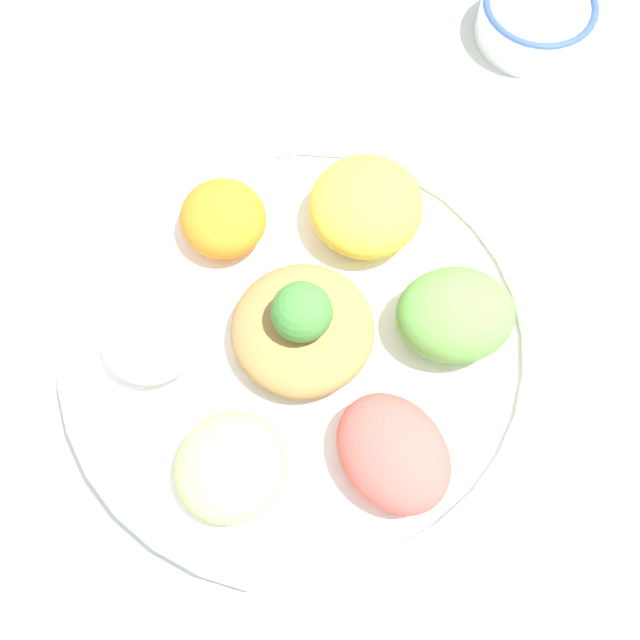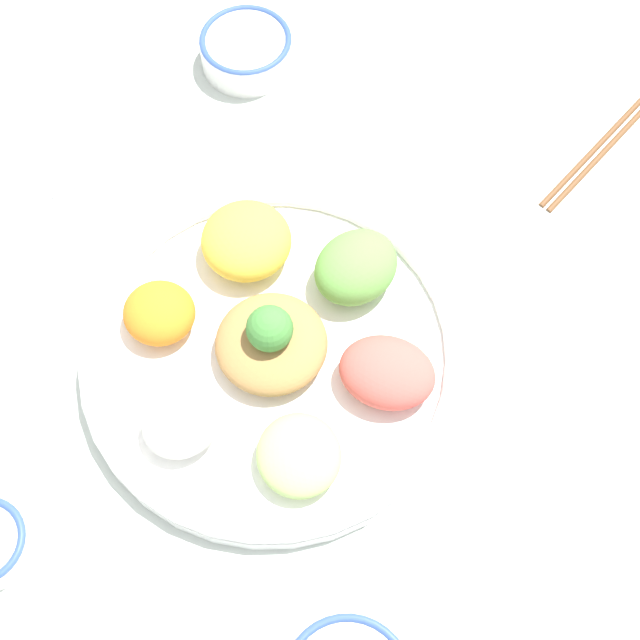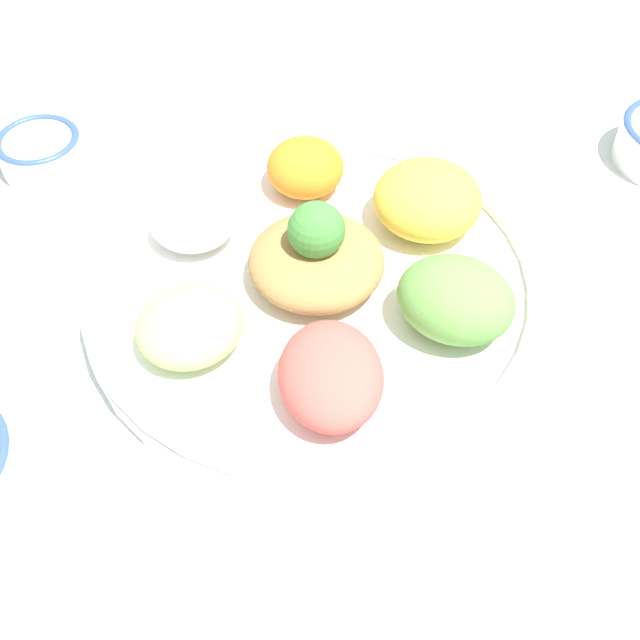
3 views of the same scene
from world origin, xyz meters
TOP-DOWN VIEW (x-y plane):
  - ground_plane at (0.00, 0.00)m, footprint 2.40×2.40m
  - salad_platter at (-0.04, 0.01)m, footprint 0.38×0.38m
  - sauce_bowl_red at (0.22, -0.19)m, footprint 0.08×0.08m
  - serving_spoon_main at (-0.14, -0.30)m, footprint 0.10×0.10m

SIDE VIEW (x-z plane):
  - ground_plane at x=0.00m, z-range 0.00..0.00m
  - serving_spoon_main at x=-0.14m, z-range 0.00..0.01m
  - sauce_bowl_red at x=0.22m, z-range 0.00..0.04m
  - salad_platter at x=-0.04m, z-range -0.02..0.07m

